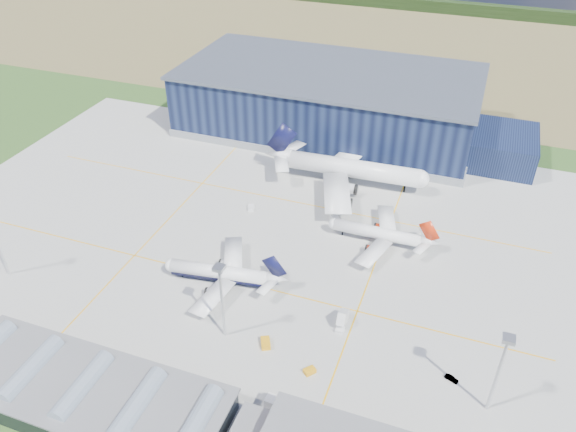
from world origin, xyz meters
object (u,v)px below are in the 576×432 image
object	(u,v)px
airliner_widebody	(353,160)
car_b	(451,379)
hangar	(335,104)
light_mast_east	(501,362)
airliner_red	(378,227)
gse_van_c	(277,404)
light_mast_center	(221,290)
airliner_navy	(219,266)
airstair	(343,320)
gse_cart_a	(251,208)
gse_van_b	(336,222)
gse_tug_b	(310,371)
car_a	(325,429)
gse_tug_a	(266,343)

from	to	relation	value
airliner_widebody	car_b	size ratio (longest dim) A/B	18.51
hangar	light_mast_east	world-z (taller)	hangar
airliner_red	gse_van_c	bearing A→B (deg)	83.67
light_mast_center	airliner_navy	size ratio (longest dim) A/B	0.63
light_mast_east	airstair	world-z (taller)	light_mast_east
gse_cart_a	airstair	xyz separation A→B (m)	(43.87, -41.56, 1.05)
gse_cart_a	gse_van_b	world-z (taller)	gse_van_b
light_mast_east	airliner_widebody	bearing A→B (deg)	122.56
hangar	gse_van_b	distance (m)	71.85
light_mast_east	gse_van_b	bearing A→B (deg)	132.27
hangar	gse_cart_a	bearing A→B (deg)	-97.55
airliner_red	car_b	world-z (taller)	airliner_red
light_mast_center	gse_van_c	xyz separation A→B (m)	(20.60, -16.00, -14.12)
airliner_navy	gse_cart_a	bearing A→B (deg)	-88.42
airliner_red	gse_tug_b	xyz separation A→B (m)	(-3.61, -56.14, -5.15)
gse_tug_b	car_a	distance (m)	16.07
light_mast_east	gse_tug_b	distance (m)	43.47
hangar	airstair	distance (m)	116.64
hangar	gse_van_c	distance (m)	143.89
airliner_red	gse_tug_b	distance (m)	56.49
gse_van_c	car_b	world-z (taller)	gse_van_c
car_b	airstair	bearing A→B (deg)	94.67
airliner_red	car_a	world-z (taller)	airliner_red
light_mast_center	gse_van_c	world-z (taller)	light_mast_center
gse_cart_a	car_b	distance (m)	88.53
gse_tug_b	gse_van_b	world-z (taller)	gse_van_b
gse_tug_b	airstair	size ratio (longest dim) A/B	0.52
airliner_widebody	gse_van_c	world-z (taller)	airliner_widebody
gse_tug_a	gse_tug_b	size ratio (longest dim) A/B	1.32
hangar	light_mast_east	size ratio (longest dim) A/B	6.30
gse_van_c	car_b	distance (m)	41.79
hangar	car_a	xyz separation A→B (m)	(39.67, -142.80, -11.02)
airliner_navy	gse_tug_b	bearing A→B (deg)	139.09
airliner_widebody	gse_van_c	size ratio (longest dim) A/B	11.19
gse_van_c	airliner_widebody	bearing A→B (deg)	9.11
hangar	airliner_red	distance (m)	81.05
car_b	car_a	bearing A→B (deg)	155.17
airliner_red	gse_cart_a	bearing A→B (deg)	-4.59
gse_van_c	gse_van_b	bearing A→B (deg)	9.62
airliner_navy	gse_cart_a	distance (m)	38.35
light_mast_east	gse_tug_a	size ratio (longest dim) A/B	6.23
airliner_widebody	car_b	distance (m)	90.71
gse_van_c	airstair	xyz separation A→B (m)	(6.89, 29.88, 0.40)
gse_tug_a	hangar	bearing A→B (deg)	71.39
airliner_navy	gse_cart_a	xyz separation A→B (m)	(-6.38, 37.44, -5.32)
gse_cart_a	airstair	bearing A→B (deg)	-61.87
hangar	airliner_navy	xyz separation A→B (m)	(-2.81, -106.80, -5.63)
airliner_navy	car_b	bearing A→B (deg)	161.08
gse_tug_a	gse_tug_b	xyz separation A→B (m)	(13.15, -4.42, -0.16)
gse_tug_a	car_a	size ratio (longest dim) A/B	1.05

